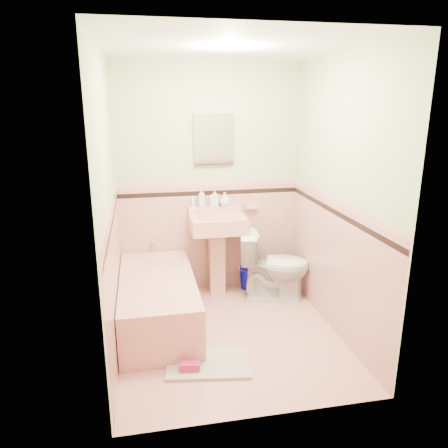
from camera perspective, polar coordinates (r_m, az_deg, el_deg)
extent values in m
plane|color=#D99B8E|center=(4.13, 0.69, -14.41)|extent=(2.20, 2.20, 0.00)
plane|color=white|center=(3.59, 0.83, 22.52)|extent=(2.20, 2.20, 0.00)
plane|color=beige|center=(4.72, -1.99, 5.72)|extent=(2.50, 0.00, 2.50)
plane|color=beige|center=(2.64, 5.64, -2.73)|extent=(2.50, 0.00, 2.50)
plane|color=beige|center=(3.60, -15.04, 1.90)|extent=(0.00, 2.50, 2.50)
plane|color=beige|center=(3.98, 15.00, 3.24)|extent=(0.00, 2.50, 2.50)
plane|color=#DBA093|center=(4.87, -1.89, -1.85)|extent=(2.00, 0.00, 2.00)
plane|color=#DBA093|center=(2.92, 5.22, -14.82)|extent=(2.00, 0.00, 2.00)
plane|color=#DBA093|center=(3.80, -14.15, -7.62)|extent=(0.00, 2.20, 2.20)
plane|color=#DBA093|center=(4.17, 14.21, -5.51)|extent=(0.00, 2.20, 2.20)
plane|color=black|center=(4.73, -1.94, 4.13)|extent=(2.00, 0.00, 2.00)
plane|color=black|center=(2.70, 5.46, -5.23)|extent=(2.00, 0.00, 2.00)
plane|color=black|center=(3.63, -14.61, -0.07)|extent=(0.00, 2.20, 2.20)
plane|color=black|center=(4.01, 14.63, 1.42)|extent=(0.00, 2.20, 2.20)
plane|color=#D99088|center=(4.71, -1.95, 5.32)|extent=(2.00, 0.00, 2.00)
plane|color=#D99088|center=(2.66, 5.52, -3.22)|extent=(2.00, 0.00, 2.00)
plane|color=#D99088|center=(3.60, -14.72, 1.46)|extent=(0.00, 2.20, 2.20)
plane|color=#D99088|center=(3.98, 14.73, 2.82)|extent=(0.00, 2.20, 2.20)
cube|color=tan|center=(4.25, -8.71, -10.25)|extent=(0.70, 1.50, 0.45)
cylinder|color=silver|center=(4.77, -9.32, -2.07)|extent=(0.04, 0.12, 0.04)
cylinder|color=silver|center=(4.70, -1.16, 1.93)|extent=(0.02, 0.02, 0.10)
cube|color=white|center=(4.64, -1.36, 11.15)|extent=(0.43, 0.04, 0.53)
cube|color=tan|center=(4.84, 3.63, 2.33)|extent=(0.13, 0.07, 0.04)
imported|color=#B2B2B2|center=(4.68, -2.97, 3.50)|extent=(0.10, 0.10, 0.20)
imported|color=#B2B2B2|center=(4.71, -1.25, 3.50)|extent=(0.11, 0.11, 0.19)
imported|color=#B2B2B2|center=(4.73, 0.08, 3.32)|extent=(0.13, 0.13, 0.15)
cylinder|color=white|center=(4.68, -4.15, 2.94)|extent=(0.05, 0.05, 0.12)
imported|color=white|center=(4.72, 6.74, -5.44)|extent=(0.82, 0.60, 0.75)
cube|color=#A2AD90|center=(3.73, -2.10, -17.88)|extent=(0.73, 0.54, 0.03)
cube|color=#BF1E59|center=(3.62, -4.55, -18.26)|extent=(0.17, 0.10, 0.06)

